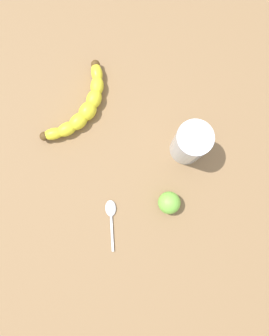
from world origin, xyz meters
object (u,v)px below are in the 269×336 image
Objects in this scene: smoothie_glass at (190,144)px; lime_fruit at (169,203)px; banana at (83,108)px; teaspoon at (111,211)px.

smoothie_glass is 13.47cm from lime_fruit.
banana is 24.30cm from teaspoon.
teaspoon is at bearing -130.94° from banana.
banana reaches higher than teaspoon.
banana is 4.16× the size of lime_fruit.
banana is at bearing -14.27° from smoothie_glass.
banana is at bearing -41.07° from lime_fruit.
banana is 1.83× the size of teaspoon.
lime_fruit is at bearing 78.12° from smoothie_glass.
smoothie_glass is at bearing -53.83° from teaspoon.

